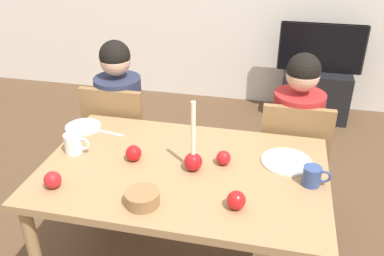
{
  "coord_description": "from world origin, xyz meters",
  "views": [
    {
      "loc": [
        0.42,
        -1.65,
        1.89
      ],
      "look_at": [
        0.0,
        0.2,
        0.87
      ],
      "focal_mm": 38.8,
      "sensor_mm": 36.0,
      "label": 1
    }
  ],
  "objects_px": {
    "candle_centerpiece": "(193,157)",
    "plate_left": "(83,127)",
    "apple_near_candle": "(134,153)",
    "person_right_child": "(293,147)",
    "tv_stand": "(314,94)",
    "chair_left": "(120,138)",
    "mug_left": "(74,143)",
    "apple_by_left_plate": "(236,200)",
    "tv": "(321,48)",
    "dining_table": "(183,182)",
    "mug_right": "(312,176)",
    "apple_by_right_mug": "(224,158)",
    "bowl_walnuts": "(142,198)",
    "chair_right": "(292,158)",
    "person_left_child": "(121,128)",
    "apple_far_edge": "(53,180)",
    "plate_right": "(287,162)"
  },
  "relations": [
    {
      "from": "plate_left",
      "to": "mug_right",
      "type": "relative_size",
      "value": 1.58
    },
    {
      "from": "apple_near_candle",
      "to": "apple_by_left_plate",
      "type": "height_order",
      "value": "apple_by_left_plate"
    },
    {
      "from": "person_left_child",
      "to": "person_right_child",
      "type": "height_order",
      "value": "same"
    },
    {
      "from": "person_left_child",
      "to": "bowl_walnuts",
      "type": "height_order",
      "value": "person_left_child"
    },
    {
      "from": "person_left_child",
      "to": "apple_by_left_plate",
      "type": "relative_size",
      "value": 14.22
    },
    {
      "from": "person_right_child",
      "to": "apple_by_left_plate",
      "type": "height_order",
      "value": "person_right_child"
    },
    {
      "from": "candle_centerpiece",
      "to": "plate_right",
      "type": "xyz_separation_m",
      "value": [
        0.45,
        0.17,
        -0.07
      ]
    },
    {
      "from": "candle_centerpiece",
      "to": "apple_by_right_mug",
      "type": "height_order",
      "value": "candle_centerpiece"
    },
    {
      "from": "mug_right",
      "to": "apple_near_candle",
      "type": "distance_m",
      "value": 0.87
    },
    {
      "from": "person_right_child",
      "to": "tv_stand",
      "type": "height_order",
      "value": "person_right_child"
    },
    {
      "from": "plate_left",
      "to": "tv",
      "type": "bearing_deg",
      "value": 54.49
    },
    {
      "from": "tv",
      "to": "apple_by_right_mug",
      "type": "distance_m",
      "value": 2.3
    },
    {
      "from": "apple_far_edge",
      "to": "mug_left",
      "type": "bearing_deg",
      "value": 98.78
    },
    {
      "from": "plate_left",
      "to": "plate_right",
      "type": "relative_size",
      "value": 0.81
    },
    {
      "from": "candle_centerpiece",
      "to": "apple_near_candle",
      "type": "relative_size",
      "value": 4.5
    },
    {
      "from": "tv_stand",
      "to": "mug_left",
      "type": "height_order",
      "value": "mug_left"
    },
    {
      "from": "plate_right",
      "to": "apple_by_left_plate",
      "type": "distance_m",
      "value": 0.46
    },
    {
      "from": "mug_right",
      "to": "apple_near_candle",
      "type": "bearing_deg",
      "value": 178.84
    },
    {
      "from": "mug_right",
      "to": "plate_left",
      "type": "bearing_deg",
      "value": 167.63
    },
    {
      "from": "person_left_child",
      "to": "plate_left",
      "type": "height_order",
      "value": "person_left_child"
    },
    {
      "from": "chair_left",
      "to": "apple_near_candle",
      "type": "relative_size",
      "value": 11.08
    },
    {
      "from": "tv_stand",
      "to": "bowl_walnuts",
      "type": "xyz_separation_m",
      "value": [
        -0.88,
        -2.61,
        0.54
      ]
    },
    {
      "from": "mug_right",
      "to": "apple_by_right_mug",
      "type": "bearing_deg",
      "value": 169.25
    },
    {
      "from": "person_left_child",
      "to": "apple_by_left_plate",
      "type": "xyz_separation_m",
      "value": [
        0.88,
        -0.88,
        0.22
      ]
    },
    {
      "from": "tv_stand",
      "to": "plate_left",
      "type": "distance_m",
      "value": 2.53
    },
    {
      "from": "person_right_child",
      "to": "bowl_walnuts",
      "type": "distance_m",
      "value": 1.17
    },
    {
      "from": "chair_right",
      "to": "mug_left",
      "type": "relative_size",
      "value": 6.51
    },
    {
      "from": "plate_right",
      "to": "mug_left",
      "type": "bearing_deg",
      "value": -172.63
    },
    {
      "from": "person_left_child",
      "to": "apple_far_edge",
      "type": "xyz_separation_m",
      "value": [
        0.04,
        -0.92,
        0.22
      ]
    },
    {
      "from": "tv",
      "to": "mug_left",
      "type": "height_order",
      "value": "tv"
    },
    {
      "from": "person_left_child",
      "to": "apple_by_left_plate",
      "type": "height_order",
      "value": "person_left_child"
    },
    {
      "from": "person_left_child",
      "to": "apple_by_right_mug",
      "type": "distance_m",
      "value": 0.98
    },
    {
      "from": "tv_stand",
      "to": "mug_right",
      "type": "xyz_separation_m",
      "value": [
        -0.16,
        -2.3,
        0.56
      ]
    },
    {
      "from": "mug_left",
      "to": "mug_right",
      "type": "height_order",
      "value": "mug_left"
    },
    {
      "from": "tv",
      "to": "apple_near_candle",
      "type": "bearing_deg",
      "value": -114.39
    },
    {
      "from": "dining_table",
      "to": "plate_right",
      "type": "xyz_separation_m",
      "value": [
        0.5,
        0.16,
        0.09
      ]
    },
    {
      "from": "person_right_child",
      "to": "candle_centerpiece",
      "type": "relative_size",
      "value": 3.2
    },
    {
      "from": "dining_table",
      "to": "chair_right",
      "type": "height_order",
      "value": "chair_right"
    },
    {
      "from": "mug_right",
      "to": "apple_by_left_plate",
      "type": "bearing_deg",
      "value": -142.49
    },
    {
      "from": "apple_near_candle",
      "to": "apple_far_edge",
      "type": "bearing_deg",
      "value": -133.26
    },
    {
      "from": "candle_centerpiece",
      "to": "plate_left",
      "type": "height_order",
      "value": "candle_centerpiece"
    },
    {
      "from": "person_left_child",
      "to": "tv",
      "type": "bearing_deg",
      "value": 50.68
    },
    {
      "from": "chair_right",
      "to": "person_left_child",
      "type": "distance_m",
      "value": 1.13
    },
    {
      "from": "chair_left",
      "to": "mug_right",
      "type": "relative_size",
      "value": 6.97
    },
    {
      "from": "mug_right",
      "to": "bowl_walnuts",
      "type": "relative_size",
      "value": 0.86
    },
    {
      "from": "person_right_child",
      "to": "chair_right",
      "type": "bearing_deg",
      "value": -90.0
    },
    {
      "from": "person_right_child",
      "to": "dining_table",
      "type": "bearing_deg",
      "value": -130.47
    },
    {
      "from": "candle_centerpiece",
      "to": "mug_right",
      "type": "bearing_deg",
      "value": 0.42
    },
    {
      "from": "chair_right",
      "to": "apple_by_left_plate",
      "type": "xyz_separation_m",
      "value": [
        -0.25,
        -0.85,
        0.28
      ]
    },
    {
      "from": "tv",
      "to": "chair_left",
      "type": "bearing_deg",
      "value": -128.78
    }
  ]
}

